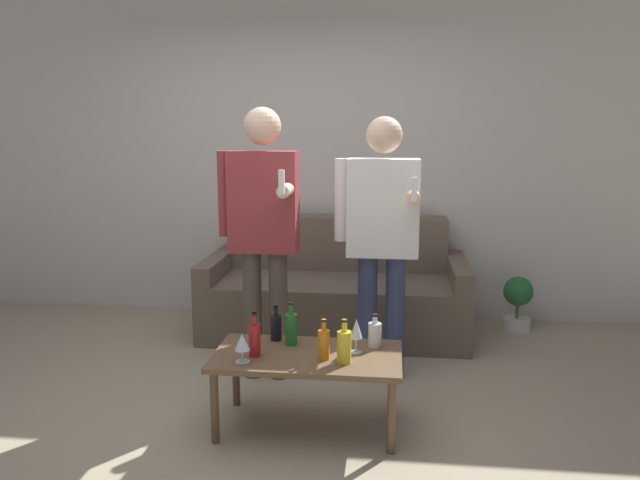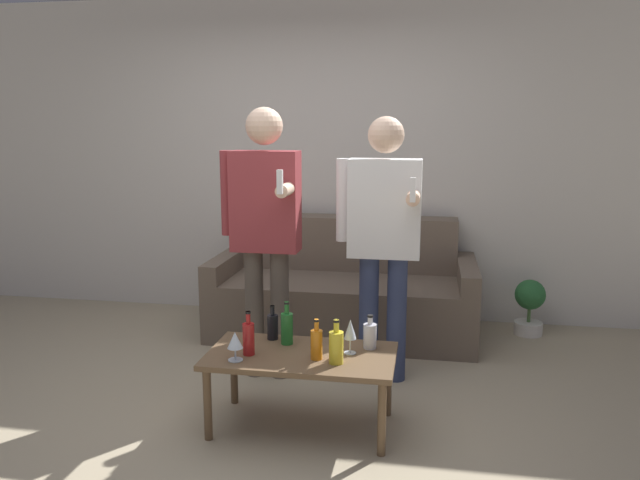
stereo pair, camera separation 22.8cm
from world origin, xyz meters
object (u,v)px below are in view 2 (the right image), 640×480
at_px(bottle_orange, 287,327).
at_px(person_standing_right, 383,230).
at_px(person_standing_left, 265,221).
at_px(couch, 344,293).
at_px(coffee_table, 301,362).

height_order(bottle_orange, person_standing_right, person_standing_right).
relative_size(person_standing_left, person_standing_right, 1.03).
distance_m(bottle_orange, person_standing_right, 0.91).
xyz_separation_m(couch, coffee_table, (-0.01, -1.64, 0.06)).
bearing_deg(person_standing_right, couch, 112.35).
height_order(coffee_table, person_standing_left, person_standing_left).
distance_m(couch, bottle_orange, 1.53).
distance_m(coffee_table, bottle_orange, 0.22).
distance_m(person_standing_left, person_standing_right, 0.76).
bearing_deg(person_standing_left, person_standing_right, 6.15).
height_order(couch, bottle_orange, couch).
height_order(couch, person_standing_right, person_standing_right).
bearing_deg(coffee_table, person_standing_left, 119.29).
height_order(coffee_table, person_standing_right, person_standing_right).
height_order(couch, coffee_table, couch).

